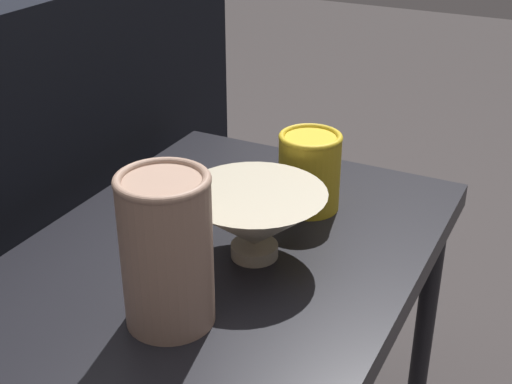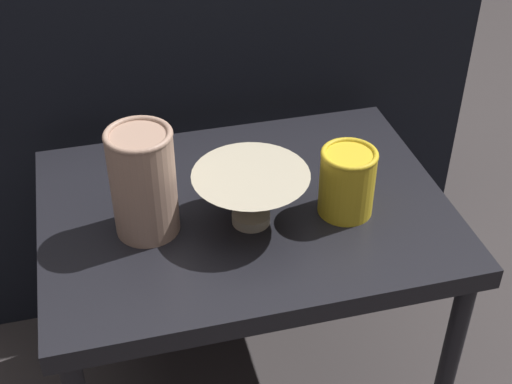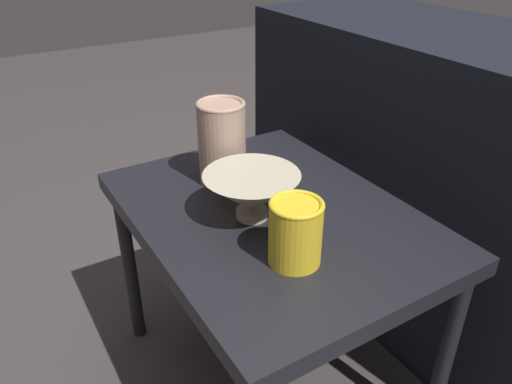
% 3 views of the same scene
% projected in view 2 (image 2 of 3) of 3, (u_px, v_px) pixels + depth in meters
% --- Properties ---
extents(table, '(0.74, 0.55, 0.53)m').
position_uv_depth(table, '(245.00, 228.00, 1.34)').
color(table, black).
rests_on(table, ground_plane).
extents(couch_backdrop, '(1.25, 0.50, 0.84)m').
position_uv_depth(couch_backdrop, '(191.00, 102.00, 1.83)').
color(couch_backdrop, black).
rests_on(couch_backdrop, ground_plane).
extents(bowl, '(0.20, 0.20, 0.10)m').
position_uv_depth(bowl, '(251.00, 195.00, 1.24)').
color(bowl, '#B2A88E').
rests_on(bowl, table).
extents(vase_textured_left, '(0.11, 0.11, 0.20)m').
position_uv_depth(vase_textured_left, '(143.00, 181.00, 1.19)').
color(vase_textured_left, tan).
rests_on(vase_textured_left, table).
extents(vase_colorful_right, '(0.10, 0.10, 0.13)m').
position_uv_depth(vase_colorful_right, '(347.00, 181.00, 1.26)').
color(vase_colorful_right, gold).
rests_on(vase_colorful_right, table).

